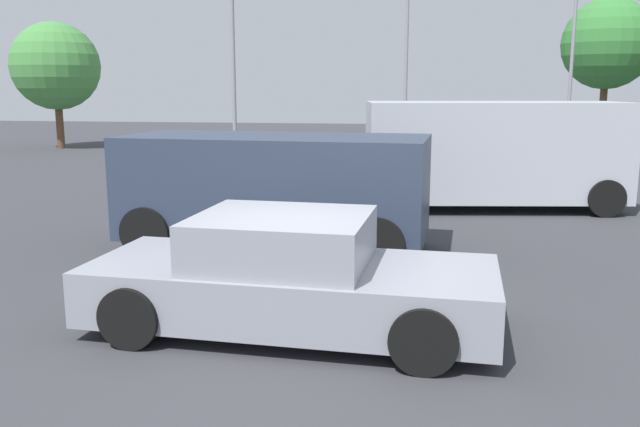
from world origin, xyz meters
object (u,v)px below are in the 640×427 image
object	(u,v)px
van_white	(494,152)
light_post_far	(232,31)
suv_dark	(276,188)
light_post_near	(574,27)
sedan_foreground	(289,278)
light_post_mid	(407,24)

from	to	relation	value
van_white	light_post_far	xyz separation A→B (m)	(-7.80, 7.42, 3.17)
suv_dark	light_post_near	size ratio (longest dim) A/B	0.66
sedan_foreground	suv_dark	bearing A→B (deg)	108.15
van_white	light_post_near	xyz separation A→B (m)	(4.28, 13.64, 3.66)
suv_dark	light_post_far	bearing A→B (deg)	112.86
light_post_far	light_post_near	bearing A→B (deg)	27.22
light_post_near	light_post_mid	world-z (taller)	light_post_mid
light_post_near	light_post_far	world-z (taller)	light_post_near
van_white	suv_dark	size ratio (longest dim) A/B	1.14
sedan_foreground	light_post_mid	bearing A→B (deg)	91.63
van_white	suv_dark	xyz separation A→B (m)	(-3.79, -4.31, -0.21)
light_post_mid	suv_dark	bearing A→B (deg)	-95.23
light_post_mid	light_post_far	size ratio (longest dim) A/B	1.16
sedan_foreground	light_post_far	world-z (taller)	light_post_far
light_post_near	van_white	bearing A→B (deg)	-107.44
sedan_foreground	van_white	bearing A→B (deg)	73.14
light_post_near	light_post_far	bearing A→B (deg)	-152.78
sedan_foreground	light_post_far	distance (m)	16.43
light_post_near	light_post_far	distance (m)	13.60
van_white	suv_dark	distance (m)	5.74
light_post_mid	light_post_far	bearing A→B (deg)	-135.84
van_white	light_post_far	size ratio (longest dim) A/B	0.86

